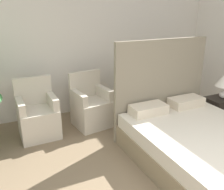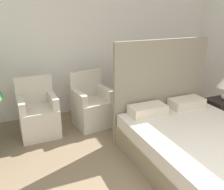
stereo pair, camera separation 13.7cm
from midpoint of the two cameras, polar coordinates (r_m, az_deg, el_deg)
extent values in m
cube|color=silver|center=(4.87, -5.92, 12.84)|extent=(10.00, 0.06, 2.90)
cube|color=#8C7A5B|center=(3.58, 21.25, -13.33)|extent=(1.60, 2.07, 0.30)
cube|color=beige|center=(3.46, 21.76, -9.87)|extent=(1.57, 2.03, 0.20)
cube|color=gray|center=(4.05, 12.04, 1.37)|extent=(1.63, 0.06, 1.56)
cube|color=beige|center=(3.77, 9.17, -3.35)|extent=(0.55, 0.29, 0.14)
cube|color=beige|center=(4.18, 17.59, -1.71)|extent=(0.55, 0.29, 0.14)
cube|color=beige|center=(4.25, -15.38, -5.89)|extent=(0.61, 0.58, 0.48)
cube|color=beige|center=(4.31, -16.52, 1.13)|extent=(0.60, 0.07, 0.47)
cube|color=beige|center=(4.10, -19.23, -2.21)|extent=(0.11, 0.51, 0.19)
cube|color=beige|center=(4.16, -12.41, -1.21)|extent=(0.11, 0.51, 0.19)
cube|color=beige|center=(4.44, -3.51, -4.05)|extent=(0.67, 0.64, 0.48)
cube|color=beige|center=(4.49, -5.12, 2.60)|extent=(0.60, 0.14, 0.47)
cube|color=beige|center=(4.22, -6.61, -0.59)|extent=(0.17, 0.51, 0.19)
cube|color=beige|center=(4.43, -0.73, 0.56)|extent=(0.17, 0.51, 0.19)
cube|color=black|center=(4.76, 24.31, -3.88)|extent=(0.46, 0.37, 0.52)
camera|label=1|loc=(0.07, -89.04, 0.35)|focal=40.00mm
camera|label=2|loc=(0.07, 90.96, -0.35)|focal=40.00mm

